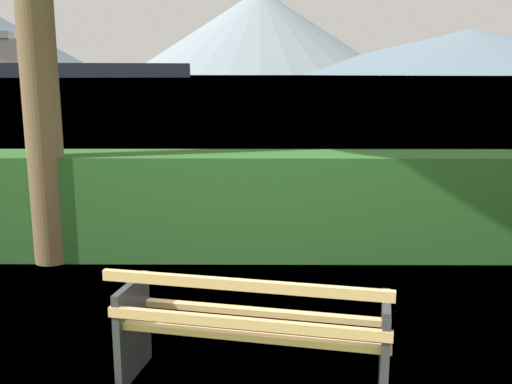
# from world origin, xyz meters

# --- Properties ---
(water_surface) EXTENTS (620.00, 620.00, 0.00)m
(water_surface) POSITION_xyz_m (0.00, 309.69, 0.00)
(water_surface) COLOR slate
(water_surface) RESTS_ON ground_plane
(park_bench) EXTENTS (1.85, 0.91, 0.87)m
(park_bench) POSITION_xyz_m (-0.01, -0.06, 0.43)
(park_bench) COLOR tan
(park_bench) RESTS_ON ground_plane
(hedge_row) EXTENTS (8.31, 0.76, 1.18)m
(hedge_row) POSITION_xyz_m (0.00, 2.89, 0.59)
(hedge_row) COLOR #285B23
(hedge_row) RESTS_ON ground_plane
(cargo_ship_large) EXTENTS (95.06, 32.03, 18.32)m
(cargo_ship_large) POSITION_xyz_m (-84.48, 241.54, 5.12)
(cargo_ship_large) COLOR #2D384C
(cargo_ship_large) RESTS_ON water_surface
(distant_hills) EXTENTS (792.21, 366.97, 84.14)m
(distant_hills) POSITION_xyz_m (-6.74, 588.14, 32.72)
(distant_hills) COLOR slate
(distant_hills) RESTS_ON ground_plane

